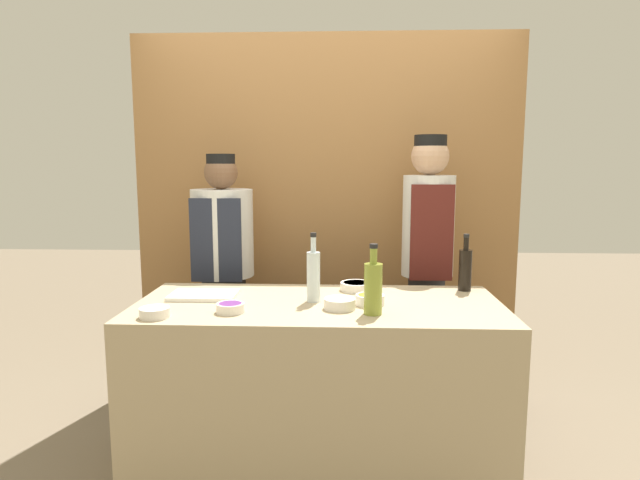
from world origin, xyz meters
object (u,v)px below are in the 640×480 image
sauce_bowl_orange (356,286)px  sauce_bowl_white (340,303)px  sauce_bowl_purple (230,307)px  chef_left (224,276)px  chef_right (427,263)px  sauce_bowl_red (155,312)px  sauce_bowl_yellow (370,299)px  cutting_board (204,295)px  bottle_soy (465,268)px  bottle_oil (373,287)px  bottle_clear (313,275)px

sauce_bowl_orange → sauce_bowl_white: bearing=-102.9°
sauce_bowl_purple → chef_left: (-0.24, 0.94, -0.06)m
chef_right → sauce_bowl_red: bearing=-142.1°
sauce_bowl_yellow → cutting_board: (-0.82, 0.11, -0.02)m
sauce_bowl_purple → cutting_board: size_ratio=0.39×
bottle_soy → chef_left: chef_left is taller
bottle_oil → bottle_soy: (0.50, 0.47, -0.01)m
sauce_bowl_yellow → cutting_board: bearing=172.6°
bottle_clear → chef_right: size_ratio=0.19×
bottle_oil → sauce_bowl_yellow: bearing=91.8°
bottle_oil → chef_left: bearing=133.1°
sauce_bowl_white → sauce_bowl_purple: (-0.49, -0.08, -0.00)m
cutting_board → chef_left: size_ratio=0.20×
sauce_bowl_red → bottle_clear: bearing=24.0°
sauce_bowl_yellow → sauce_bowl_orange: (-0.06, 0.28, -0.00)m
bottle_soy → sauce_bowl_red: bearing=-158.8°
sauce_bowl_white → bottle_clear: 0.21m
bottle_clear → chef_left: size_ratio=0.21×
sauce_bowl_white → bottle_oil: 0.19m
bottle_clear → chef_left: bearing=129.5°
bottle_clear → chef_right: 0.98m
sauce_bowl_purple → chef_left: 0.97m
sauce_bowl_orange → chef_left: size_ratio=0.10×
sauce_bowl_white → cutting_board: bearing=164.7°
sauce_bowl_purple → chef_left: bearing=104.5°
sauce_bowl_yellow → sauce_bowl_red: sauce_bowl_yellow is taller
bottle_soy → sauce_bowl_white: bearing=-149.1°
chef_left → sauce_bowl_yellow: bearing=-41.8°
sauce_bowl_purple → bottle_soy: size_ratio=0.42×
bottle_oil → chef_left: size_ratio=0.19×
sauce_bowl_orange → bottle_oil: 0.46m
cutting_board → chef_right: 1.38m
chef_right → sauce_bowl_purple: bearing=-137.2°
sauce_bowl_orange → cutting_board: (-0.76, -0.18, -0.01)m
sauce_bowl_yellow → sauce_bowl_purple: (-0.63, -0.16, -0.00)m
sauce_bowl_purple → bottle_oil: 0.64m
bottle_soy → chef_left: size_ratio=0.18×
sauce_bowl_orange → sauce_bowl_purple: 0.72m
sauce_bowl_yellow → bottle_soy: size_ratio=0.45×
cutting_board → bottle_clear: size_ratio=0.97×
sauce_bowl_red → cutting_board: (0.12, 0.36, -0.01)m
sauce_bowl_orange → chef_left: (-0.81, 0.49, -0.06)m
sauce_bowl_orange → chef_right: bearing=48.1°
bottle_clear → bottle_oil: bearing=-36.9°
cutting_board → chef_right: bearing=29.2°
sauce_bowl_purple → chef_right: bearing=42.8°
cutting_board → chef_left: (-0.05, 0.67, -0.05)m
sauce_bowl_orange → sauce_bowl_purple: (-0.57, -0.44, -0.00)m
sauce_bowl_yellow → sauce_bowl_white: bearing=-151.0°
bottle_clear → sauce_bowl_red: bearing=-156.0°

